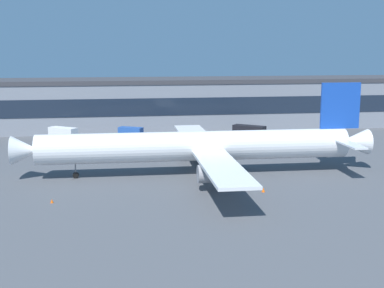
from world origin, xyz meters
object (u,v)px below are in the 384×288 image
object	(u,v)px
stair_truck	(130,133)
baggage_tug	(201,133)
catering_truck	(64,135)
airliner	(200,146)
traffic_cone_1	(256,183)
traffic_cone_0	(52,201)
traffic_cone_2	(263,190)
fuel_truck	(250,131)

from	to	relation	value
stair_truck	baggage_tug	world-z (taller)	stair_truck
catering_truck	baggage_tug	bearing A→B (deg)	7.94
airliner	traffic_cone_1	size ratio (longest dim) A/B	96.76
airliner	traffic_cone_0	xyz separation A→B (m)	(-25.18, -14.75, -5.03)
airliner	catering_truck	distance (m)	44.81
airliner	baggage_tug	bearing A→B (deg)	80.34
airliner	stair_truck	world-z (taller)	airliner
catering_truck	traffic_cone_2	xyz separation A→B (m)	(35.91, -48.66, -1.94)
fuel_truck	traffic_cone_2	size ratio (longest dim) A/B	11.73
traffic_cone_1	fuel_truck	bearing A→B (deg)	76.66
airliner	stair_truck	xyz separation A→B (m)	(-11.62, 37.09, -3.35)
traffic_cone_1	traffic_cone_2	distance (m)	4.25
airliner	baggage_tug	xyz separation A→B (m)	(6.79, 39.88, -4.24)
catering_truck	traffic_cone_2	world-z (taller)	catering_truck
traffic_cone_0	traffic_cone_2	xyz separation A→B (m)	(33.35, 1.15, 0.05)
baggage_tug	traffic_cone_2	xyz separation A→B (m)	(1.38, -53.48, -0.73)
fuel_truck	traffic_cone_2	world-z (taller)	fuel_truck
traffic_cone_2	stair_truck	bearing A→B (deg)	111.33
traffic_cone_0	traffic_cone_1	xyz separation A→B (m)	(33.35, 5.40, 0.04)
catering_truck	traffic_cone_1	size ratio (longest dim) A/B	10.73
fuel_truck	stair_truck	bearing A→B (deg)	179.61
stair_truck	baggage_tug	xyz separation A→B (m)	(18.41, 2.80, -0.89)
catering_truck	stair_truck	bearing A→B (deg)	7.15
baggage_tug	traffic_cone_2	size ratio (longest dim) A/B	5.75
traffic_cone_1	baggage_tug	bearing A→B (deg)	91.61
fuel_truck	traffic_cone_1	xyz separation A→B (m)	(-10.96, -46.22, -1.54)
baggage_tug	stair_truck	bearing A→B (deg)	-171.36
baggage_tug	catering_truck	distance (m)	34.88
baggage_tug	traffic_cone_1	xyz separation A→B (m)	(1.39, -49.23, -0.74)
stair_truck	catering_truck	bearing A→B (deg)	-172.85
airliner	traffic_cone_0	bearing A→B (deg)	-149.64
baggage_tug	traffic_cone_0	world-z (taller)	baggage_tug
fuel_truck	traffic_cone_1	world-z (taller)	fuel_truck
fuel_truck	traffic_cone_0	size ratio (longest dim) A/B	13.85
baggage_tug	airliner	bearing A→B (deg)	-99.66
baggage_tug	fuel_truck	xyz separation A→B (m)	(12.35, -3.00, 0.80)
baggage_tug	traffic_cone_1	world-z (taller)	baggage_tug
fuel_truck	traffic_cone_0	distance (m)	68.05
baggage_tug	catering_truck	size ratio (longest dim) A/B	0.56
airliner	traffic_cone_2	world-z (taller)	airliner
stair_truck	traffic_cone_1	distance (m)	50.50
traffic_cone_2	fuel_truck	bearing A→B (deg)	77.74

